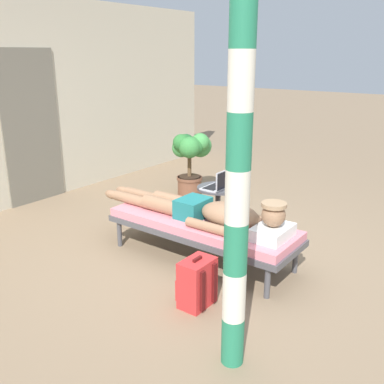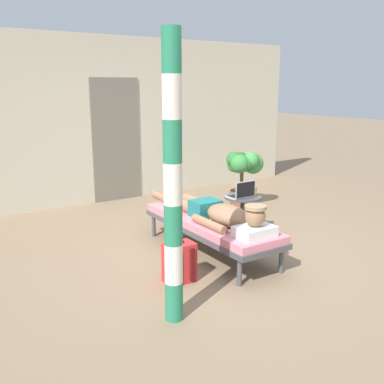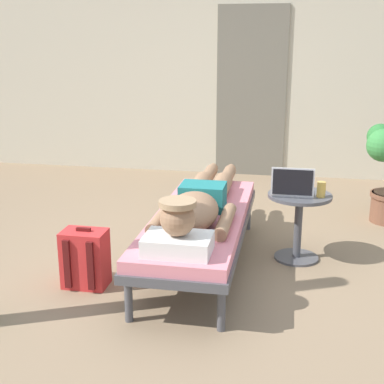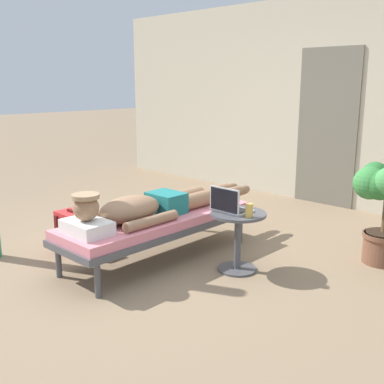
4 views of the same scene
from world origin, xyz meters
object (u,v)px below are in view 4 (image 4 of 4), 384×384
side_table (238,231)px  backpack (72,232)px  drink_glass (249,210)px  laptop (229,206)px  person_reclining (150,206)px  lounge_chair (158,222)px

side_table → backpack: side_table is taller
drink_glass → backpack: drink_glass is taller
side_table → drink_glass: (0.15, -0.05, 0.22)m
laptop → drink_glass: laptop is taller
backpack → person_reclining: bearing=27.4°
drink_glass → lounge_chair: bearing=-164.8°
person_reclining → side_table: size_ratio=4.15×
drink_glass → backpack: (-1.58, -0.70, -0.38)m
laptop → backpack: 1.58m
person_reclining → backpack: 0.87m
person_reclining → backpack: person_reclining is taller
person_reclining → side_table: bearing=27.6°
drink_glass → backpack: bearing=-156.2°
person_reclining → drink_glass: (0.86, 0.32, 0.06)m
laptop → drink_glass: (0.21, 0.00, -0.00)m
person_reclining → backpack: (-0.72, -0.37, -0.32)m
person_reclining → drink_glass: size_ratio=18.87×
drink_glass → backpack: 1.77m
person_reclining → laptop: size_ratio=7.00×
person_reclining → side_table: (0.71, 0.37, -0.16)m
lounge_chair → backpack: 0.87m
laptop → backpack: laptop is taller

